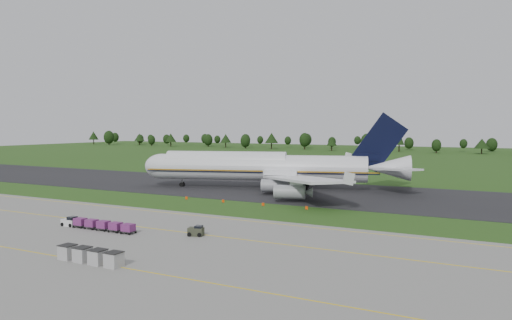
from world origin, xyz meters
The scene contains 10 objects.
ground centered at (0.00, 0.00, 0.00)m, with size 600.00×600.00×0.00m, color #224514.
apron centered at (0.00, -34.00, 0.03)m, with size 300.00×52.00×0.06m, color slate.
taxiway centered at (0.00, 28.00, 0.04)m, with size 300.00×40.00×0.08m, color black.
apron_markings centered at (0.00, -26.98, 0.06)m, with size 300.00×30.20×0.01m.
tree_line centered at (4.02, 219.95, 6.12)m, with size 530.74×22.92×11.82m.
aircraft centered at (-6.33, 29.09, 5.36)m, with size 66.51×62.25×18.78m.
baggage_train centered at (-7.05, -26.54, 0.83)m, with size 14.09×1.50×1.44m.
utility_cart centered at (8.69, -23.15, 0.64)m, with size 2.40×1.81×1.18m.
uld_row centered at (5.99, -40.30, 0.92)m, with size 8.93×1.73×1.71m.
edge_markers centered at (0.51, 5.08, 0.27)m, with size 27.82×0.30×0.60m.
Camera 1 is at (48.58, -80.88, 15.71)m, focal length 35.00 mm.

